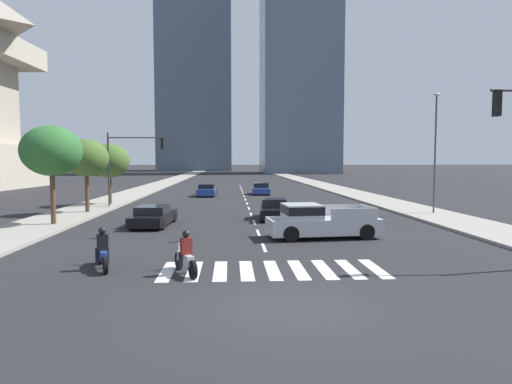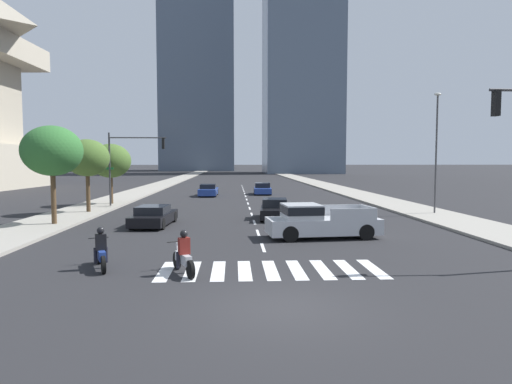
{
  "view_description": "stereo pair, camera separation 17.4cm",
  "coord_description": "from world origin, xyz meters",
  "px_view_note": "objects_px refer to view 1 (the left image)",
  "views": [
    {
      "loc": [
        -1.44,
        -11.17,
        3.77
      ],
      "look_at": [
        0.0,
        13.92,
        2.0
      ],
      "focal_mm": 31.27,
      "sensor_mm": 36.0,
      "label": 1
    },
    {
      "loc": [
        -1.27,
        -11.18,
        3.77
      ],
      "look_at": [
        0.0,
        13.92,
        2.0
      ],
      "focal_mm": 31.27,
      "sensor_mm": 36.0,
      "label": 2
    }
  ],
  "objects_px": {
    "sedan_black_1": "(274,210)",
    "sedan_blue_2": "(261,189)",
    "pickup_truck": "(318,221)",
    "traffic_signal_far": "(130,156)",
    "sedan_blue_3": "(207,190)",
    "street_tree_second": "(86,158)",
    "motorcycle_trailing": "(102,252)",
    "street_tree_nearest": "(51,151)",
    "motorcycle_lead": "(186,257)",
    "sedan_black_0": "(154,216)",
    "street_tree_third": "(109,161)",
    "street_lamp_east": "(435,145)"
  },
  "relations": [
    {
      "from": "sedan_black_1",
      "to": "sedan_blue_2",
      "type": "bearing_deg",
      "value": -176.78
    },
    {
      "from": "pickup_truck",
      "to": "traffic_signal_far",
      "type": "bearing_deg",
      "value": -56.05
    },
    {
      "from": "sedan_blue_3",
      "to": "street_tree_second",
      "type": "distance_m",
      "value": 17.68
    },
    {
      "from": "motorcycle_trailing",
      "to": "street_tree_nearest",
      "type": "xyz_separation_m",
      "value": [
        -5.68,
        10.39,
        3.73
      ]
    },
    {
      "from": "motorcycle_lead",
      "to": "motorcycle_trailing",
      "type": "distance_m",
      "value": 3.08
    },
    {
      "from": "sedan_blue_2",
      "to": "traffic_signal_far",
      "type": "xyz_separation_m",
      "value": [
        -11.47,
        -13.47,
        3.59
      ]
    },
    {
      "from": "motorcycle_trailing",
      "to": "sedan_black_0",
      "type": "distance_m",
      "value": 10.31
    },
    {
      "from": "motorcycle_lead",
      "to": "street_tree_second",
      "type": "bearing_deg",
      "value": 2.72
    },
    {
      "from": "sedan_blue_2",
      "to": "street_tree_nearest",
      "type": "height_order",
      "value": "street_tree_nearest"
    },
    {
      "from": "street_tree_nearest",
      "to": "sedan_blue_3",
      "type": "bearing_deg",
      "value": 70.6
    },
    {
      "from": "traffic_signal_far",
      "to": "motorcycle_trailing",
      "type": "bearing_deg",
      "value": -80.16
    },
    {
      "from": "motorcycle_trailing",
      "to": "street_tree_nearest",
      "type": "relative_size",
      "value": 0.37
    },
    {
      "from": "street_tree_nearest",
      "to": "motorcycle_trailing",
      "type": "bearing_deg",
      "value": -61.33
    },
    {
      "from": "sedan_blue_3",
      "to": "street_tree_nearest",
      "type": "xyz_separation_m",
      "value": [
        -7.63,
        -21.67,
        3.72
      ]
    },
    {
      "from": "sedan_black_1",
      "to": "pickup_truck",
      "type": "bearing_deg",
      "value": 16.1
    },
    {
      "from": "sedan_blue_3",
      "to": "sedan_black_0",
      "type": "bearing_deg",
      "value": 176.29
    },
    {
      "from": "street_tree_second",
      "to": "sedan_blue_2",
      "type": "bearing_deg",
      "value": 52.49
    },
    {
      "from": "motorcycle_trailing",
      "to": "sedan_blue_2",
      "type": "distance_m",
      "value": 35.05
    },
    {
      "from": "motorcycle_trailing",
      "to": "traffic_signal_far",
      "type": "height_order",
      "value": "traffic_signal_far"
    },
    {
      "from": "street_tree_third",
      "to": "sedan_black_0",
      "type": "bearing_deg",
      "value": -64.93
    },
    {
      "from": "sedan_blue_2",
      "to": "street_lamp_east",
      "type": "xyz_separation_m",
      "value": [
        10.71,
        -19.64,
        4.29
      ]
    },
    {
      "from": "sedan_blue_2",
      "to": "sedan_blue_3",
      "type": "distance_m",
      "value": 6.29
    },
    {
      "from": "sedan_black_1",
      "to": "sedan_black_0",
      "type": "bearing_deg",
      "value": -64.91
    },
    {
      "from": "traffic_signal_far",
      "to": "street_tree_nearest",
      "type": "bearing_deg",
      "value": -101.51
    },
    {
      "from": "sedan_black_1",
      "to": "street_tree_nearest",
      "type": "xyz_separation_m",
      "value": [
        -12.97,
        -2.6,
        3.72
      ]
    },
    {
      "from": "motorcycle_trailing",
      "to": "sedan_blue_3",
      "type": "distance_m",
      "value": 32.12
    },
    {
      "from": "pickup_truck",
      "to": "sedan_black_0",
      "type": "xyz_separation_m",
      "value": [
        -8.72,
        4.53,
        -0.26
      ]
    },
    {
      "from": "sedan_black_1",
      "to": "street_tree_third",
      "type": "bearing_deg",
      "value": -121.3
    },
    {
      "from": "sedan_black_1",
      "to": "street_tree_second",
      "type": "bearing_deg",
      "value": -100.17
    },
    {
      "from": "pickup_truck",
      "to": "traffic_signal_far",
      "type": "distance_m",
      "value": 19.62
    },
    {
      "from": "traffic_signal_far",
      "to": "street_lamp_east",
      "type": "xyz_separation_m",
      "value": [
        22.19,
        -6.17,
        0.7
      ]
    },
    {
      "from": "motorcycle_lead",
      "to": "sedan_black_0",
      "type": "bearing_deg",
      "value": -8.97
    },
    {
      "from": "pickup_truck",
      "to": "sedan_black_1",
      "type": "distance_m",
      "value": 7.36
    },
    {
      "from": "sedan_black_1",
      "to": "sedan_blue_3",
      "type": "bearing_deg",
      "value": -159.51
    },
    {
      "from": "sedan_blue_2",
      "to": "sedan_blue_3",
      "type": "xyz_separation_m",
      "value": [
        -5.94,
        -2.08,
        0.01
      ]
    },
    {
      "from": "pickup_truck",
      "to": "sedan_black_0",
      "type": "bearing_deg",
      "value": -33.07
    },
    {
      "from": "sedan_blue_3",
      "to": "street_lamp_east",
      "type": "distance_m",
      "value": 24.58
    },
    {
      "from": "sedan_black_1",
      "to": "sedan_blue_3",
      "type": "xyz_separation_m",
      "value": [
        -5.34,
        19.07,
        -0.0
      ]
    },
    {
      "from": "street_tree_second",
      "to": "street_tree_third",
      "type": "bearing_deg",
      "value": 90.0
    },
    {
      "from": "sedan_blue_2",
      "to": "street_tree_nearest",
      "type": "distance_m",
      "value": 27.61
    },
    {
      "from": "sedan_black_1",
      "to": "sedan_blue_2",
      "type": "relative_size",
      "value": 1.01
    },
    {
      "from": "motorcycle_lead",
      "to": "sedan_black_1",
      "type": "xyz_separation_m",
      "value": [
        4.33,
        13.86,
        0.01
      ]
    },
    {
      "from": "sedan_black_1",
      "to": "motorcycle_trailing",
      "type": "bearing_deg",
      "value": -24.45
    },
    {
      "from": "sedan_black_1",
      "to": "street_tree_second",
      "type": "height_order",
      "value": "street_tree_second"
    },
    {
      "from": "motorcycle_lead",
      "to": "street_tree_second",
      "type": "distance_m",
      "value": 19.66
    },
    {
      "from": "sedan_black_0",
      "to": "street_tree_third",
      "type": "relative_size",
      "value": 0.94
    },
    {
      "from": "traffic_signal_far",
      "to": "street_tree_second",
      "type": "bearing_deg",
      "value": -116.48
    },
    {
      "from": "street_tree_nearest",
      "to": "street_tree_third",
      "type": "bearing_deg",
      "value": 90.0
    },
    {
      "from": "motorcycle_lead",
      "to": "pickup_truck",
      "type": "height_order",
      "value": "pickup_truck"
    },
    {
      "from": "sedan_black_0",
      "to": "street_tree_third",
      "type": "xyz_separation_m",
      "value": [
        -5.69,
        12.16,
        3.19
      ]
    }
  ]
}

